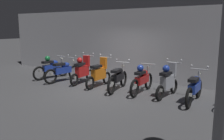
{
  "coord_description": "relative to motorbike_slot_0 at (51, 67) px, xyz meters",
  "views": [
    {
      "loc": [
        5.07,
        -7.35,
        2.39
      ],
      "look_at": [
        0.16,
        0.28,
        0.75
      ],
      "focal_mm": 38.13,
      "sensor_mm": 36.0,
      "label": 1
    }
  ],
  "objects": [
    {
      "name": "motorbike_slot_3",
      "position": [
        2.84,
        -0.08,
        0.0
      ],
      "size": [
        0.59,
        1.68,
        1.29
      ],
      "color": "black",
      "rests_on": "ground"
    },
    {
      "name": "motorbike_slot_0",
      "position": [
        0.0,
        0.0,
        0.0
      ],
      "size": [
        0.57,
        1.94,
        1.08
      ],
      "color": "black",
      "rests_on": "ground"
    },
    {
      "name": "motorbike_slot_7",
      "position": [
        6.63,
        -0.16,
        -0.03
      ],
      "size": [
        0.59,
        1.95,
        1.15
      ],
      "color": "black",
      "rests_on": "ground"
    },
    {
      "name": "motorbike_slot_1",
      "position": [
        0.95,
        -0.2,
        -0.03
      ],
      "size": [
        0.59,
        1.94,
        1.15
      ],
      "color": "black",
      "rests_on": "ground"
    },
    {
      "name": "back_wall",
      "position": [
        3.31,
        1.96,
        1.07
      ],
      "size": [
        16.0,
        0.3,
        3.2
      ],
      "primitive_type": "cube",
      "color": "#ADADB2",
      "rests_on": "ground"
    },
    {
      "name": "ground_plane",
      "position": [
        3.31,
        -0.39,
        -0.53
      ],
      "size": [
        80.0,
        80.0,
        0.0
      ],
      "primitive_type": "plane",
      "color": "#4C4C4F"
    },
    {
      "name": "motorbike_slot_4",
      "position": [
        3.78,
        -0.17,
        -0.03
      ],
      "size": [
        0.62,
        1.93,
        1.15
      ],
      "color": "black",
      "rests_on": "ground"
    },
    {
      "name": "motorbike_slot_5",
      "position": [
        4.73,
        -0.04,
        0.0
      ],
      "size": [
        0.56,
        1.95,
        1.08
      ],
      "color": "black",
      "rests_on": "ground"
    },
    {
      "name": "motorbike_slot_2",
      "position": [
        1.89,
        0.0,
        0.04
      ],
      "size": [
        0.59,
        1.68,
        1.29
      ],
      "color": "black",
      "rests_on": "ground"
    },
    {
      "name": "motorbike_slot_6",
      "position": [
        5.68,
        0.01,
        0.04
      ],
      "size": [
        0.59,
        1.68,
        1.29
      ],
      "color": "black",
      "rests_on": "ground"
    }
  ]
}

